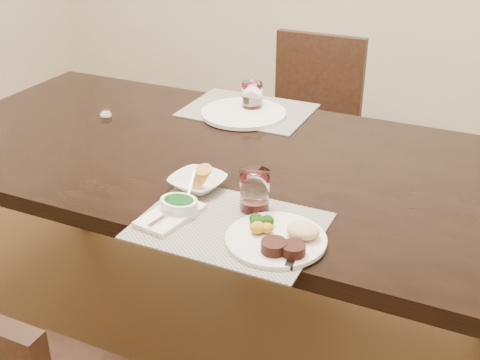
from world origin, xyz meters
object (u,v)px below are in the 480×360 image
at_px(dinner_plate, 280,238).
at_px(steak_knife, 297,251).
at_px(far_plate, 244,113).
at_px(wine_glass_near, 255,192).
at_px(cracker_bowl, 198,182).
at_px(chair_far, 309,124).

relative_size(dinner_plate, steak_knife, 1.09).
bearing_deg(dinner_plate, far_plate, 124.26).
height_order(dinner_plate, steak_knife, dinner_plate).
bearing_deg(far_plate, wine_glass_near, -63.00).
xyz_separation_m(cracker_bowl, wine_glass_near, (0.19, -0.04, 0.03)).
bearing_deg(chair_far, wine_glass_near, -78.23).
bearing_deg(dinner_plate, wine_glass_near, 137.96).
relative_size(steak_knife, far_plate, 0.73).
distance_m(cracker_bowl, far_plate, 0.59).
xyz_separation_m(steak_knife, cracker_bowl, (-0.36, 0.18, 0.02)).
relative_size(cracker_bowl, wine_glass_near, 1.55).
xyz_separation_m(steak_knife, wine_glass_near, (-0.17, 0.15, 0.04)).
distance_m(chair_far, steak_knife, 1.46).
distance_m(dinner_plate, cracker_bowl, 0.35).
xyz_separation_m(chair_far, wine_glass_near, (0.25, -1.22, 0.30)).
bearing_deg(chair_far, dinner_plate, -74.39).
distance_m(steak_knife, far_plate, 0.90).
bearing_deg(steak_knife, cracker_bowl, 144.82).
bearing_deg(wine_glass_near, dinner_plate, -45.84).
bearing_deg(cracker_bowl, far_plate, 101.92).
distance_m(steak_knife, wine_glass_near, 0.23).
distance_m(chair_far, dinner_plate, 1.43).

